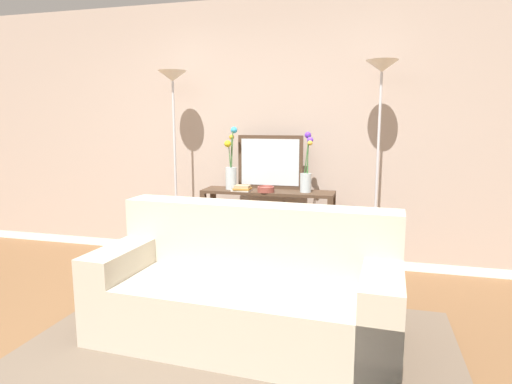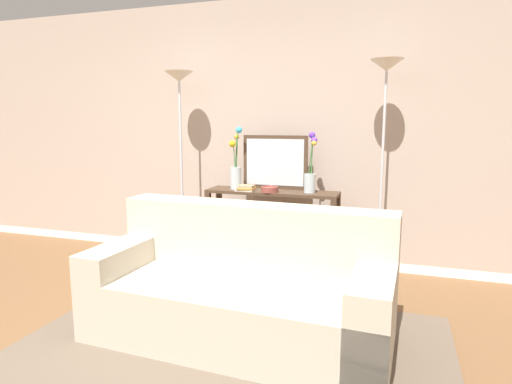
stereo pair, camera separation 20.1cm
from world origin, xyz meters
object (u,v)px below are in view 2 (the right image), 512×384
Objects in this scene: console_table at (272,216)px; book_stack at (246,188)px; couch at (241,292)px; fruit_bowl at (270,189)px; floor_lamp_right at (385,110)px; wall_mirror at (275,162)px; vase_tall_flowers at (236,169)px; floor_lamp_left at (180,114)px; book_row_under_console at (238,261)px; vase_short_flowers at (310,174)px.

console_table is 0.37m from book_stack.
couch is 1.36m from fruit_bowl.
console_table is 0.64× the size of floor_lamp_right.
vase_tall_flowers reaches higher than wall_mirror.
wall_mirror is at bearing 97.06° from couch.
fruit_bowl is (0.96, -0.07, -0.70)m from floor_lamp_left.
floor_lamp_left is 1.59m from book_row_under_console.
book_stack is at bearing -157.15° from console_table.
wall_mirror is 1.94× the size of book_row_under_console.
book_row_under_console is (-0.36, -0.00, -0.49)m from console_table.
wall_mirror is 0.39m from book_stack.
book_stack is at bearing -179.23° from fruit_bowl.
floor_lamp_left is 3.46× the size of vase_short_flowers.
wall_mirror is at bearing 20.62° from book_row_under_console.
couch is at bearing -49.36° from floor_lamp_left.
vase_short_flowers is 1.68× the size of book_row_under_console.
fruit_bowl is 0.85m from book_row_under_console.
floor_lamp_right is 1.14m from wall_mirror.
fruit_bowl is (0.00, -0.09, 0.28)m from console_table.
vase_short_flowers is (0.38, -0.13, -0.08)m from wall_mirror.
floor_lamp_left reaches higher than fruit_bowl.
wall_mirror is (-0.18, 1.47, 0.75)m from couch.
floor_lamp_left reaches higher than vase_short_flowers.
vase_tall_flowers reaches higher than fruit_bowl.
console_table is at bearing 97.40° from couch.
floor_lamp_left is at bearing -178.67° from vase_tall_flowers.
vase_tall_flowers is at bearing -178.53° from console_table.
fruit_bowl is (-0.37, -0.09, -0.15)m from vase_short_flowers.
vase_short_flowers is at bearing 81.55° from couch.
couch is 1.46m from book_row_under_console.
vase_tall_flowers is 3.36× the size of book_stack.
floor_lamp_left is 1.44m from vase_short_flowers.
couch is 3.33× the size of vase_tall_flowers.
vase_short_flowers is 3.11× the size of book_stack.
couch reaches higher than book_row_under_console.
floor_lamp_left is 0.79m from vase_tall_flowers.
floor_lamp_right is at bearing -0.97° from book_row_under_console.
floor_lamp_right reaches higher than couch.
couch is 1.37m from console_table.
wall_mirror is 0.39m from vase_tall_flowers.
vase_tall_flowers is (-0.54, 1.33, 0.68)m from couch.
book_stack is (-0.60, -0.10, -0.15)m from vase_short_flowers.
vase_tall_flowers is at bearing 167.36° from fruit_bowl.
floor_lamp_right is (1.96, 0.00, 0.02)m from floor_lamp_left.
book_stack reaches higher than fruit_bowl.
vase_tall_flowers is at bearing 179.43° from floor_lamp_right.
floor_lamp_right is at bearing -0.57° from vase_tall_flowers.
floor_lamp_right is (0.84, 1.31, 1.24)m from couch.
fruit_bowl reaches higher than console_table.
wall_mirror reaches higher than console_table.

